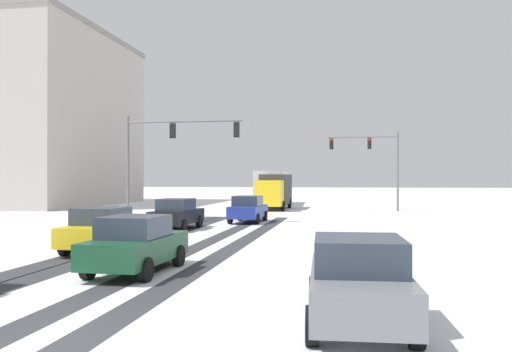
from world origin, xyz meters
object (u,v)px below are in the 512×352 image
(box_truck_delivery, at_px, (275,190))
(traffic_signal_far_right, at_px, (373,155))
(office_building_far_left_block, at_px, (17,119))
(traffic_signal_near_left, at_px, (168,145))
(car_grey_sixth, at_px, (358,281))
(bus_oncoming, at_px, (272,185))
(car_black_second, at_px, (177,214))
(car_blue_lead, at_px, (248,209))
(car_dark_green_fourth, at_px, (136,244))
(car_yellow_cab_third, at_px, (103,229))

(box_truck_delivery, bearing_deg, traffic_signal_far_right, -5.52)
(office_building_far_left_block, bearing_deg, traffic_signal_near_left, -39.80)
(car_grey_sixth, distance_m, bus_oncoming, 44.46)
(car_black_second, distance_m, box_truck_delivery, 19.08)
(car_blue_lead, bearing_deg, office_building_far_left_block, 146.87)
(traffic_signal_near_left, relative_size, car_dark_green_fourth, 1.75)
(box_truck_delivery, xyz_separation_m, office_building_far_left_block, (-27.29, 4.13, 7.10))
(car_black_second, xyz_separation_m, car_dark_green_fourth, (2.89, -12.49, 0.00))
(car_blue_lead, distance_m, box_truck_delivery, 13.85)
(traffic_signal_far_right, xyz_separation_m, traffic_signal_near_left, (-12.83, -14.02, 0.06))
(car_dark_green_fourth, bearing_deg, bus_oncoming, 92.33)
(car_grey_sixth, bearing_deg, car_yellow_cab_third, 136.94)
(traffic_signal_far_right, xyz_separation_m, car_black_second, (-10.92, -18.08, -3.81))
(car_blue_lead, height_order, bus_oncoming, bus_oncoming)
(traffic_signal_near_left, height_order, car_black_second, traffic_signal_near_left)
(car_blue_lead, distance_m, bus_oncoming, 21.81)
(traffic_signal_far_right, relative_size, car_yellow_cab_third, 1.58)
(box_truck_delivery, relative_size, office_building_far_left_block, 0.35)
(car_yellow_cab_third, xyz_separation_m, bus_oncoming, (1.28, 35.37, 1.18))
(car_black_second, bearing_deg, traffic_signal_far_right, 58.86)
(traffic_signal_near_left, bearing_deg, car_blue_lead, 11.84)
(traffic_signal_near_left, distance_m, bus_oncoming, 23.10)
(car_blue_lead, xyz_separation_m, car_grey_sixth, (6.14, -22.05, 0.00))
(bus_oncoming, relative_size, box_truck_delivery, 1.50)
(car_blue_lead, bearing_deg, traffic_signal_far_right, 58.22)
(car_yellow_cab_third, height_order, box_truck_delivery, box_truck_delivery)
(car_blue_lead, relative_size, car_black_second, 1.00)
(car_dark_green_fourth, relative_size, car_grey_sixth, 0.99)
(car_grey_sixth, bearing_deg, traffic_signal_far_right, 86.85)
(car_blue_lead, distance_m, car_black_second, 5.81)
(box_truck_delivery, bearing_deg, office_building_far_left_block, 171.39)
(traffic_signal_far_right, distance_m, car_blue_lead, 15.79)
(box_truck_delivery, distance_m, office_building_far_left_block, 28.50)
(bus_oncoming, distance_m, box_truck_delivery, 8.01)
(car_black_second, height_order, bus_oncoming, bus_oncoming)
(car_grey_sixth, height_order, box_truck_delivery, box_truck_delivery)
(bus_oncoming, bearing_deg, traffic_signal_near_left, -98.02)
(car_black_second, distance_m, car_grey_sixth, 19.23)
(car_grey_sixth, bearing_deg, box_truck_delivery, 100.07)
(car_yellow_cab_third, xyz_separation_m, box_truck_delivery, (2.62, 27.48, 0.82))
(car_dark_green_fourth, distance_m, car_grey_sixth, 7.59)
(car_blue_lead, bearing_deg, bus_oncoming, 94.12)
(bus_oncoming, bearing_deg, car_grey_sixth, -80.02)
(car_yellow_cab_third, xyz_separation_m, office_building_far_left_block, (-24.67, 31.61, 7.92))
(traffic_signal_far_right, relative_size, car_grey_sixth, 1.56)
(traffic_signal_near_left, distance_m, car_blue_lead, 6.22)
(traffic_signal_near_left, bearing_deg, car_grey_sixth, -62.62)
(car_dark_green_fourth, bearing_deg, traffic_signal_near_left, 106.16)
(traffic_signal_near_left, xyz_separation_m, car_black_second, (1.91, -4.06, -3.88))
(car_blue_lead, height_order, box_truck_delivery, box_truck_delivery)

